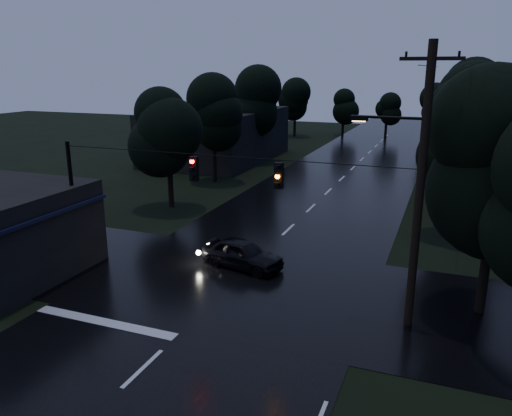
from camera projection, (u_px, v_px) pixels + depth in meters
The scene contains 15 objects.
main_road at pixel (328, 192), 38.08m from camera, with size 12.00×120.00×0.02m, color black.
cross_street at pixel (233, 283), 21.93m from camera, with size 60.00×9.00×0.02m, color black.
building_far_left at pixel (218, 135), 51.27m from camera, with size 10.00×16.00×5.00m, color black.
utility_pole_main at pixel (418, 185), 17.02m from camera, with size 3.50×0.30×10.00m.
utility_pole_far at pixel (449, 152), 32.34m from camera, with size 2.00×0.30×7.50m.
anchor_pole_left at pixel (74, 206), 22.85m from camera, with size 0.18×0.18×6.00m, color black.
span_signals at pixel (234, 171), 19.42m from camera, with size 15.00×0.37×1.12m.
tree_corner_near at pixel (499, 159), 17.72m from camera, with size 4.48×4.48×9.44m.
tree_left_a at pixel (168, 129), 32.63m from camera, with size 3.92×3.92×8.26m.
tree_left_b at pixel (213, 113), 39.92m from camera, with size 4.20×4.20×8.85m.
tree_left_c at pixel (252, 101), 49.00m from camera, with size 4.48×4.48×9.44m.
tree_right_a at pixel (465, 137), 26.24m from camera, with size 4.20×4.20×8.85m.
tree_right_b at pixel (473, 117), 33.11m from camera, with size 4.48×4.48×9.44m.
tree_right_c at pixel (478, 102), 41.77m from camera, with size 4.76×4.76×10.03m.
car at pixel (242, 254), 23.48m from camera, with size 1.62×4.03×1.37m, color black.
Camera 1 is at (8.29, -6.48, 9.10)m, focal length 35.00 mm.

